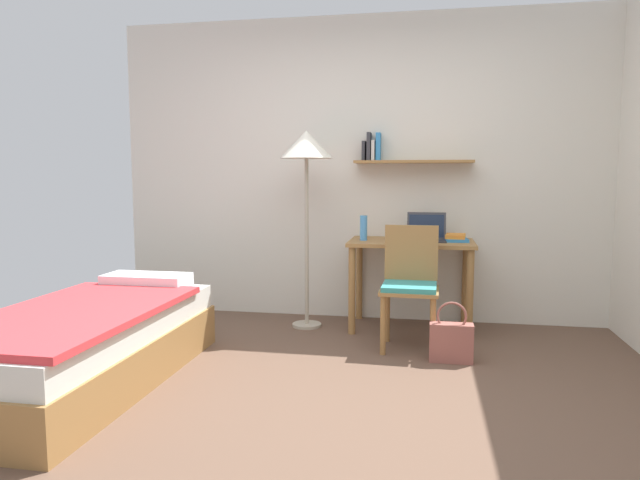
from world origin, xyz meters
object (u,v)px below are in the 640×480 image
(standing_lamp, at_px, (306,154))
(book_stack, at_px, (456,238))
(water_bottle, at_px, (364,228))
(desk_chair, at_px, (410,281))
(laptop, at_px, (426,234))
(desk, at_px, (411,257))
(handbag, at_px, (451,341))
(bed, at_px, (88,345))

(standing_lamp, height_order, book_stack, standing_lamp)
(water_bottle, bearing_deg, desk_chair, -50.58)
(standing_lamp, height_order, laptop, standing_lamp)
(desk, bearing_deg, standing_lamp, -173.54)
(desk, relative_size, water_bottle, 4.90)
(standing_lamp, xyz_separation_m, water_bottle, (0.46, 0.05, -0.60))
(book_stack, bearing_deg, handbag, -93.81)
(desk_chair, height_order, laptop, laptop)
(water_bottle, bearing_deg, handbag, -48.51)
(bed, height_order, laptop, laptop)
(desk_chair, distance_m, laptop, 0.62)
(desk_chair, bearing_deg, standing_lamp, 153.67)
(bed, xyz_separation_m, desk_chair, (1.87, 1.10, 0.25))
(bed, height_order, water_bottle, water_bottle)
(standing_lamp, distance_m, laptop, 1.16)
(standing_lamp, bearing_deg, laptop, 6.96)
(bed, xyz_separation_m, desk, (1.86, 1.62, 0.35))
(bed, height_order, book_stack, book_stack)
(handbag, bearing_deg, water_bottle, 131.49)
(standing_lamp, bearing_deg, handbag, -32.02)
(desk, height_order, desk_chair, desk_chair)
(desk, xyz_separation_m, water_bottle, (-0.38, -0.04, 0.24))
(bed, relative_size, handbag, 4.70)
(bed, xyz_separation_m, water_bottle, (1.48, 1.58, 0.59))
(desk, xyz_separation_m, desk_chair, (0.01, -0.52, -0.10))
(laptop, height_order, water_bottle, laptop)
(water_bottle, relative_size, handbag, 0.49)
(book_stack, bearing_deg, desk_chair, -121.92)
(water_bottle, bearing_deg, desk, 6.15)
(laptop, bearing_deg, bed, -140.35)
(book_stack, relative_size, handbag, 0.60)
(desk_chair, bearing_deg, book_stack, 58.08)
(desk, distance_m, water_bottle, 0.45)
(standing_lamp, bearing_deg, desk, 6.46)
(handbag, bearing_deg, standing_lamp, 147.98)
(water_bottle, height_order, handbag, water_bottle)
(standing_lamp, bearing_deg, bed, -123.74)
(bed, distance_m, standing_lamp, 2.18)
(desk, height_order, water_bottle, water_bottle)
(bed, height_order, standing_lamp, standing_lamp)
(standing_lamp, xyz_separation_m, laptop, (0.96, 0.12, -0.64))
(bed, bearing_deg, desk, 41.00)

